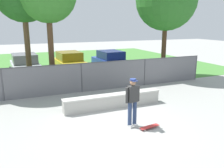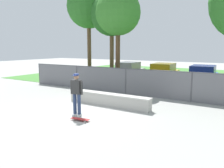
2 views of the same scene
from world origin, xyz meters
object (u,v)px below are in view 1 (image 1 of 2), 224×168
object	(u,v)px
skateboarder	(133,100)
car_silver	(25,66)
concrete_ledge	(113,101)
car_blue	(111,61)
car_yellow	(70,63)
skateboard	(150,127)
tree_far	(166,0)

from	to	relation	value
skateboarder	car_silver	distance (m)	10.97
skateboarder	car_silver	xyz separation A→B (m)	(-3.11, 10.52, -0.19)
concrete_ledge	car_blue	world-z (taller)	car_blue
car_silver	car_yellow	bearing A→B (deg)	1.03
skateboarder	car_silver	bearing A→B (deg)	106.45
concrete_ledge	skateboarder	xyz separation A→B (m)	(-0.17, -2.20, 0.71)
skateboard	car_blue	bearing A→B (deg)	74.89
concrete_ledge	skateboarder	size ratio (longest dim) A/B	2.52
skateboarder	skateboard	world-z (taller)	skateboarder
car_yellow	skateboarder	bearing A→B (deg)	-90.71
skateboard	tree_far	world-z (taller)	tree_far
car_yellow	car_blue	world-z (taller)	same
skateboarder	car_blue	bearing A→B (deg)	71.61
car_silver	car_blue	distance (m)	6.44
tree_far	car_blue	size ratio (longest dim) A/B	1.72
skateboard	tree_far	size ratio (longest dim) A/B	0.11
skateboarder	tree_far	world-z (taller)	tree_far
concrete_ledge	car_yellow	bearing A→B (deg)	90.26
concrete_ledge	skateboard	size ratio (longest dim) A/B	5.66
skateboarder	car_yellow	bearing A→B (deg)	89.29
tree_far	car_blue	xyz separation A→B (m)	(-2.65, 3.23, -4.44)
tree_far	car_yellow	bearing A→B (deg)	146.54
car_yellow	car_silver	bearing A→B (deg)	-178.97
concrete_ledge	skateboarder	world-z (taller)	skateboarder
concrete_ledge	car_blue	distance (m)	8.39
tree_far	car_silver	bearing A→B (deg)	157.29
car_silver	car_yellow	distance (m)	3.24
tree_far	car_silver	xyz separation A→B (m)	(-9.07, 3.80, -4.44)
car_blue	car_silver	bearing A→B (deg)	175.01
skateboarder	tree_far	distance (m)	9.94
concrete_ledge	skateboarder	distance (m)	2.31
car_blue	tree_far	bearing A→B (deg)	-50.67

